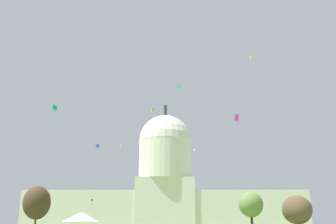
# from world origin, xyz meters

# --- Properties ---
(capitol_building) EXTENTS (145.64, 28.82, 67.47)m
(capitol_building) POSITION_xyz_m (0.57, 181.45, 21.29)
(capitol_building) COLOR beige
(capitol_building) RESTS_ON ground_plane
(tree_west_far) EXTENTS (10.60, 10.50, 13.87)m
(tree_west_far) POSITION_xyz_m (-34.29, 81.08, 9.16)
(tree_west_far) COLOR #42301E
(tree_west_far) RESTS_ON ground_plane
(tree_east_far) EXTENTS (12.45, 13.04, 12.38)m
(tree_east_far) POSITION_xyz_m (44.86, 99.22, 7.74)
(tree_east_far) COLOR brown
(tree_east_far) RESTS_ON ground_plane
(tree_east_mid) EXTENTS (10.91, 11.20, 13.12)m
(tree_east_mid) POSITION_xyz_m (29.01, 94.07, 9.15)
(tree_east_mid) COLOR #42301E
(tree_east_mid) RESTS_ON ground_plane
(kite_turquoise_mid) EXTENTS (1.42, 1.40, 3.95)m
(kite_turquoise_mid) POSITION_xyz_m (-22.93, 53.32, 29.21)
(kite_turquoise_mid) COLOR teal
(kite_white_high) EXTENTS (0.95, 0.98, 2.72)m
(kite_white_high) POSITION_xyz_m (14.34, 141.95, 35.16)
(kite_white_high) COLOR white
(kite_magenta_mid) EXTENTS (1.02, 0.11, 1.52)m
(kite_magenta_mid) POSITION_xyz_m (16.79, 39.94, 23.26)
(kite_magenta_mid) COLOR #D1339E
(kite_green_low) EXTENTS (0.58, 0.57, 3.99)m
(kite_green_low) POSITION_xyz_m (-39.17, 99.79, 13.06)
(kite_green_low) COLOR green
(kite_blue_mid) EXTENTS (1.23, 1.22, 3.50)m
(kite_blue_mid) POSITION_xyz_m (-20.86, 97.45, 28.55)
(kite_blue_mid) COLOR blue
(kite_yellow_mid) EXTENTS (0.48, 0.81, 3.50)m
(kite_yellow_mid) POSITION_xyz_m (-11.41, 85.49, 25.97)
(kite_yellow_mid) COLOR yellow
(kite_cyan_mid) EXTENTS (1.49, 1.61, 0.33)m
(kite_cyan_mid) POSITION_xyz_m (6.25, 46.77, 31.86)
(kite_cyan_mid) COLOR #33BCDB
(kite_violet_mid) EXTENTS (0.72, 0.58, 1.26)m
(kite_violet_mid) POSITION_xyz_m (-25.27, 102.38, 28.17)
(kite_violet_mid) COLOR purple
(kite_black_low) EXTENTS (0.82, 0.82, 4.13)m
(kite_black_low) POSITION_xyz_m (-29.64, 137.52, 12.46)
(kite_black_low) COLOR black
(kite_lime_high) EXTENTS (1.40, 1.40, 4.27)m
(kite_lime_high) POSITION_xyz_m (-3.71, 124.07, 48.63)
(kite_lime_high) COLOR #8CD133
(kite_gold_high) EXTENTS (0.61, 0.98, 4.34)m
(kite_gold_high) POSITION_xyz_m (27.54, 75.12, 50.46)
(kite_gold_high) COLOR gold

